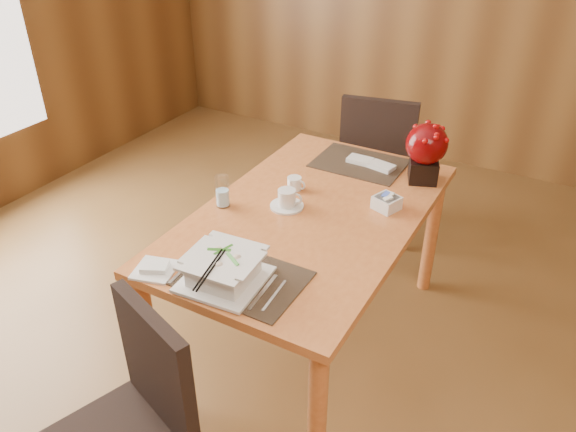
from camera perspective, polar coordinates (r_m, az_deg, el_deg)
The scene contains 14 objects.
ground at distance 2.60m, azimuth -4.52°, elevation -20.16°, with size 6.00×6.00×0.00m, color brown.
dining_table at distance 2.54m, azimuth 2.27°, elevation -1.44°, with size 0.90×1.50×0.75m.
placemat_near at distance 2.09m, azimuth -4.63°, elevation -6.33°, with size 0.45×0.33×0.01m, color black.
placemat_far at distance 2.93m, azimuth 7.27°, elevation 5.35°, with size 0.45×0.33×0.01m, color black.
soup_setting at distance 2.05m, azimuth -6.55°, elevation -5.42°, with size 0.31×0.31×0.12m.
coffee_cup at distance 2.50m, azimuth -0.12°, elevation 1.66°, with size 0.15×0.15×0.09m.
water_glass at distance 2.51m, azimuth -6.69°, elevation 2.52°, with size 0.06×0.06×0.15m, color silver.
creamer_jug at distance 2.65m, azimuth 0.65°, elevation 3.33°, with size 0.09×0.09×0.06m, color silver, non-canonical shape.
sugar_caddy at distance 2.53m, azimuth 9.99°, elevation 1.33°, with size 0.10×0.10×0.06m, color silver.
berry_decor at distance 2.75m, azimuth 13.85°, elevation 6.60°, with size 0.20×0.20×0.29m.
napkins_far at distance 2.90m, azimuth 8.55°, elevation 5.29°, with size 0.25×0.09×0.02m, color silver, non-canonical shape.
bread_plate at distance 2.18m, azimuth -13.35°, elevation -5.35°, with size 0.15×0.15×0.01m, color silver.
near_chair at distance 2.02m, azimuth -15.47°, elevation -19.18°, with size 0.53×0.53×0.90m.
far_chair at distance 3.45m, azimuth 9.16°, elevation 5.62°, with size 0.53×0.53×0.97m.
Camera 1 is at (0.95, -1.30, 2.04)m, focal length 35.00 mm.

